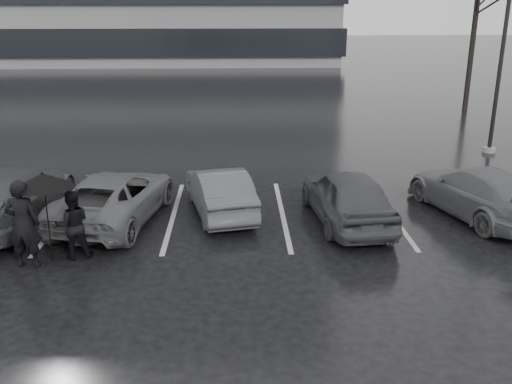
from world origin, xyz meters
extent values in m
plane|color=black|center=(0.00, 0.00, 0.00)|extent=(160.00, 160.00, 0.00)
cube|color=black|center=(-22.00, 48.00, 2.00)|extent=(60.60, 25.60, 2.20)
imported|color=black|center=(2.14, 1.87, 0.68)|extent=(2.00, 4.11, 1.35)
imported|color=#302F32|center=(-1.00, 2.61, 0.59)|extent=(2.01, 3.79, 1.19)
imported|color=#434345|center=(-3.60, 2.19, 0.62)|extent=(2.83, 4.74, 1.23)
imported|color=black|center=(-6.11, 2.20, 0.70)|extent=(2.16, 4.88, 1.39)
imported|color=#434345|center=(5.55, 2.21, 0.63)|extent=(2.92, 4.69, 1.27)
imported|color=black|center=(-4.90, -0.38, 0.94)|extent=(0.70, 0.47, 1.88)
imported|color=black|center=(-4.03, 0.02, 0.75)|extent=(0.86, 0.75, 1.50)
cylinder|color=black|center=(-4.48, -0.12, 0.84)|extent=(0.03, 0.03, 1.68)
cone|color=black|center=(-4.48, -0.12, 1.78)|extent=(1.15, 1.15, 0.29)
sphere|color=black|center=(-4.48, -0.12, 1.93)|extent=(0.05, 0.05, 0.05)
cylinder|color=gray|center=(8.58, 8.48, 0.09)|extent=(0.45, 0.45, 0.18)
cylinder|color=black|center=(8.58, 8.48, 4.04)|extent=(0.14, 0.14, 8.08)
cube|color=#ABAAAD|center=(-5.00, 2.50, 0.00)|extent=(0.12, 5.00, 0.00)
cube|color=#ABAAAD|center=(-2.20, 2.50, 0.00)|extent=(0.12, 5.00, 0.00)
cube|color=#ABAAAD|center=(0.60, 2.50, 0.00)|extent=(0.12, 5.00, 0.00)
cube|color=#ABAAAD|center=(3.40, 2.50, 0.00)|extent=(0.12, 5.00, 0.00)
cube|color=#ABAAAD|center=(6.20, 2.50, 0.00)|extent=(0.12, 5.00, 0.00)
cylinder|color=black|center=(11.00, 17.00, 4.25)|extent=(0.26, 0.26, 8.50)
camera|label=1|loc=(-0.56, -11.23, 5.24)|focal=40.00mm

